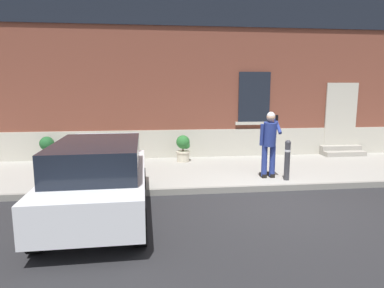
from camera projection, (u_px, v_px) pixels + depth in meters
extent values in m
plane|color=#232326|center=(273.00, 204.00, 7.33)|extent=(80.00, 80.00, 0.00)
cube|color=#99968E|center=(240.00, 170.00, 10.06)|extent=(24.00, 3.60, 0.15)
cube|color=gray|center=(259.00, 188.00, 8.24)|extent=(24.00, 0.12, 0.15)
cube|color=brown|center=(224.00, 52.00, 11.91)|extent=(24.00, 1.40, 7.50)
cube|color=#BCB7A8|center=(227.00, 145.00, 11.73)|extent=(24.00, 0.08, 1.10)
cube|color=#1E472D|center=(340.00, 116.00, 12.04)|extent=(1.00, 0.08, 2.10)
cube|color=#BCB7A8|center=(341.00, 115.00, 12.02)|extent=(1.16, 0.06, 2.24)
cube|color=black|center=(254.00, 97.00, 11.56)|extent=(1.10, 0.06, 1.70)
cube|color=#BCB7A8|center=(254.00, 123.00, 11.67)|extent=(1.30, 0.12, 0.10)
cube|color=black|center=(229.00, 4.00, 10.96)|extent=(16.80, 0.06, 1.40)
cube|color=#9E998E|center=(345.00, 154.00, 11.81)|extent=(1.47, 0.32, 0.16)
cube|color=#9E998E|center=(340.00, 150.00, 12.11)|extent=(1.47, 0.32, 0.32)
cube|color=white|center=(100.00, 185.00, 6.57)|extent=(1.84, 4.04, 0.64)
cube|color=black|center=(97.00, 157.00, 6.33)|extent=(1.59, 2.43, 0.56)
cube|color=black|center=(110.00, 171.00, 8.58)|extent=(1.66, 0.14, 0.20)
cube|color=yellow|center=(110.00, 165.00, 8.55)|extent=(0.52, 0.03, 0.12)
cube|color=#B21414|center=(78.00, 155.00, 8.40)|extent=(0.16, 0.04, 0.18)
cube|color=#B21414|center=(139.00, 154.00, 8.61)|extent=(0.16, 0.04, 0.18)
cube|color=white|center=(108.00, 145.00, 8.20)|extent=(1.49, 0.09, 0.60)
cylinder|color=black|center=(36.00, 233.00, 5.15)|extent=(0.21, 0.60, 0.60)
cylinder|color=black|center=(141.00, 227.00, 5.37)|extent=(0.21, 0.60, 0.60)
cylinder|color=black|center=(73.00, 183.00, 7.88)|extent=(0.21, 0.60, 0.60)
cylinder|color=black|center=(141.00, 181.00, 8.11)|extent=(0.21, 0.60, 0.60)
cylinder|color=#333338|center=(287.00, 162.00, 8.65)|extent=(0.14, 0.14, 0.95)
sphere|color=#333338|center=(288.00, 143.00, 8.57)|extent=(0.15, 0.15, 0.15)
cylinder|color=silver|center=(288.00, 151.00, 8.60)|extent=(0.15, 0.15, 0.06)
cylinder|color=#333338|center=(133.00, 166.00, 8.19)|extent=(0.14, 0.14, 0.95)
sphere|color=#333338|center=(133.00, 146.00, 8.11)|extent=(0.15, 0.15, 0.15)
cylinder|color=silver|center=(133.00, 154.00, 8.14)|extent=(0.15, 0.15, 0.06)
cylinder|color=navy|center=(264.00, 161.00, 8.88)|extent=(0.15, 0.15, 0.82)
cube|color=black|center=(263.00, 175.00, 9.01)|extent=(0.12, 0.28, 0.10)
cylinder|color=navy|center=(272.00, 161.00, 8.91)|extent=(0.15, 0.15, 0.82)
cube|color=black|center=(271.00, 175.00, 9.03)|extent=(0.12, 0.28, 0.10)
cylinder|color=navy|center=(270.00, 134.00, 8.75)|extent=(0.34, 0.39, 0.65)
sphere|color=tan|center=(271.00, 117.00, 8.64)|extent=(0.22, 0.22, 0.22)
sphere|color=silver|center=(271.00, 116.00, 8.64)|extent=(0.21, 0.21, 0.21)
cylinder|color=navy|center=(262.00, 135.00, 8.71)|extent=(0.09, 0.14, 0.57)
cylinder|color=navy|center=(278.00, 126.00, 8.72)|extent=(0.09, 0.44, 0.39)
cube|color=black|center=(277.00, 118.00, 8.64)|extent=(0.07, 0.02, 0.15)
cylinder|color=#2D2D30|center=(48.00, 158.00, 10.61)|extent=(0.40, 0.40, 0.34)
cylinder|color=#2D2D30|center=(48.00, 154.00, 10.59)|extent=(0.44, 0.44, 0.05)
cylinder|color=#47331E|center=(47.00, 149.00, 10.56)|extent=(0.04, 0.04, 0.24)
sphere|color=#1E5628|center=(47.00, 143.00, 10.53)|extent=(0.44, 0.44, 0.44)
sphere|color=#1E5628|center=(50.00, 147.00, 10.51)|extent=(0.24, 0.24, 0.24)
cylinder|color=#B25B38|center=(116.00, 157.00, 10.73)|extent=(0.40, 0.40, 0.34)
cylinder|color=#B25B38|center=(116.00, 153.00, 10.71)|extent=(0.44, 0.44, 0.05)
cylinder|color=#47331E|center=(116.00, 148.00, 10.69)|extent=(0.04, 0.04, 0.24)
sphere|color=#286B2D|center=(116.00, 143.00, 10.66)|extent=(0.44, 0.44, 0.44)
sphere|color=#286B2D|center=(119.00, 146.00, 10.64)|extent=(0.24, 0.24, 0.24)
cylinder|color=beige|center=(183.00, 156.00, 10.91)|extent=(0.40, 0.40, 0.34)
cylinder|color=beige|center=(183.00, 152.00, 10.88)|extent=(0.44, 0.44, 0.05)
cylinder|color=#47331E|center=(183.00, 147.00, 10.86)|extent=(0.04, 0.04, 0.24)
sphere|color=#286B2D|center=(183.00, 142.00, 10.83)|extent=(0.44, 0.44, 0.44)
sphere|color=#286B2D|center=(186.00, 145.00, 10.81)|extent=(0.24, 0.24, 0.24)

